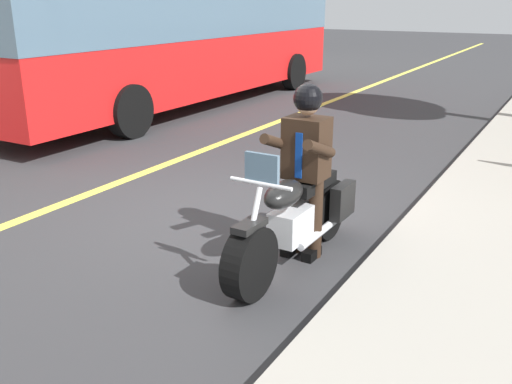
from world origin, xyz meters
name	(u,v)px	position (x,y,z in m)	size (l,w,h in m)	color
ground_plane	(223,216)	(0.00, 0.00, 0.00)	(80.00, 80.00, 0.00)	#333335
lane_center_stripe	(100,189)	(0.00, -2.00, 0.01)	(60.00, 0.16, 0.01)	#E5DB4C
motorcycle_main	(296,219)	(0.66, 1.29, 0.45)	(2.21, 0.61, 1.26)	black
rider_main	(306,157)	(0.47, 1.29, 1.04)	(0.62, 0.55, 1.74)	black
bus_far	(181,25)	(-5.77, -4.91, 1.87)	(11.05, 2.70, 3.30)	red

